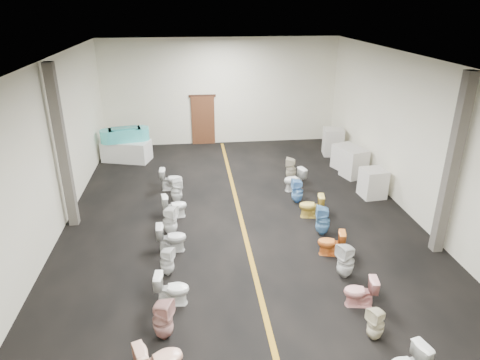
% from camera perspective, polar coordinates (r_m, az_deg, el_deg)
% --- Properties ---
extents(floor, '(16.00, 16.00, 0.00)m').
position_cam_1_polar(floor, '(11.90, 0.54, -6.81)').
color(floor, black).
rests_on(floor, ground).
extents(ceiling, '(16.00, 16.00, 0.00)m').
position_cam_1_polar(ceiling, '(10.43, 0.63, 15.19)').
color(ceiling, black).
rests_on(ceiling, ground).
extents(wall_back, '(10.00, 0.00, 10.00)m').
position_cam_1_polar(wall_back, '(18.66, -2.57, 11.63)').
color(wall_back, '#E9E5C7').
rests_on(wall_back, ground).
extents(wall_left, '(0.00, 16.00, 16.00)m').
position_cam_1_polar(wall_left, '(11.49, -25.02, 2.16)').
color(wall_left, '#E9E5C7').
rests_on(wall_left, ground).
extents(wall_right, '(0.00, 16.00, 16.00)m').
position_cam_1_polar(wall_right, '(12.58, 23.87, 4.04)').
color(wall_right, '#E9E5C7').
rests_on(wall_right, ground).
extents(aisle_stripe, '(0.12, 15.60, 0.01)m').
position_cam_1_polar(aisle_stripe, '(11.90, 0.54, -6.80)').
color(aisle_stripe, '#9C6B16').
rests_on(aisle_stripe, floor).
extents(back_door, '(1.00, 0.10, 2.10)m').
position_cam_1_polar(back_door, '(18.83, -4.94, 7.92)').
color(back_door, '#562D19').
rests_on(back_door, floor).
extents(door_frame, '(1.15, 0.08, 0.10)m').
position_cam_1_polar(door_frame, '(18.59, -5.06, 11.12)').
color(door_frame, '#331C11').
rests_on(door_frame, back_door).
extents(column_left, '(0.25, 0.25, 4.50)m').
position_cam_1_polar(column_left, '(12.32, -22.61, 3.87)').
color(column_left, '#59544C').
rests_on(column_left, floor).
extents(column_right, '(0.25, 0.25, 4.50)m').
position_cam_1_polar(column_right, '(11.25, 26.41, 1.50)').
color(column_right, '#59544C').
rests_on(column_right, floor).
extents(display_table, '(1.99, 1.37, 0.80)m').
position_cam_1_polar(display_table, '(17.47, -14.87, 3.79)').
color(display_table, silver).
rests_on(display_table, floor).
extents(bathtub, '(1.83, 0.91, 0.55)m').
position_cam_1_polar(bathtub, '(17.27, -15.09, 5.89)').
color(bathtub, '#46CCCC').
rests_on(bathtub, display_table).
extents(appliance_crate_a, '(0.78, 0.78, 0.93)m').
position_cam_1_polar(appliance_crate_a, '(14.38, 17.30, -0.39)').
color(appliance_crate_a, silver).
rests_on(appliance_crate_a, floor).
extents(appliance_crate_b, '(0.93, 0.93, 1.02)m').
position_cam_1_polar(appliance_crate_b, '(15.80, 14.97, 2.17)').
color(appliance_crate_b, silver).
rests_on(appliance_crate_b, floor).
extents(appliance_crate_c, '(1.02, 1.02, 0.90)m').
position_cam_1_polar(appliance_crate_c, '(16.55, 13.93, 3.01)').
color(appliance_crate_c, silver).
rests_on(appliance_crate_c, floor).
extents(appliance_crate_d, '(0.87, 0.87, 1.08)m').
position_cam_1_polar(appliance_crate_d, '(17.92, 12.29, 4.99)').
color(appliance_crate_d, silver).
rests_on(appliance_crate_d, floor).
extents(toilet_left_3, '(0.50, 0.49, 0.84)m').
position_cam_1_polar(toilet_left_3, '(8.48, -10.25, -17.84)').
color(toilet_left_3, '#D59D97').
rests_on(toilet_left_3, floor).
extents(toilet_left_4, '(0.74, 0.47, 0.72)m').
position_cam_1_polar(toilet_left_4, '(9.27, -9.03, -14.13)').
color(toilet_left_4, white).
rests_on(toilet_left_4, floor).
extents(toilet_left_5, '(0.41, 0.41, 0.70)m').
position_cam_1_polar(toilet_left_5, '(10.14, -9.70, -10.66)').
color(toilet_left_5, white).
rests_on(toilet_left_5, floor).
extents(toilet_left_6, '(0.75, 0.45, 0.75)m').
position_cam_1_polar(toilet_left_6, '(10.99, -9.11, -7.59)').
color(toilet_left_6, silver).
rests_on(toilet_left_6, floor).
extents(toilet_left_7, '(0.50, 0.50, 0.84)m').
position_cam_1_polar(toilet_left_7, '(11.70, -9.31, -5.36)').
color(toilet_left_7, white).
rests_on(toilet_left_7, floor).
extents(toilet_left_8, '(0.77, 0.52, 0.72)m').
position_cam_1_polar(toilet_left_8, '(12.62, -8.72, -3.42)').
color(toilet_left_8, white).
rests_on(toilet_left_8, floor).
extents(toilet_left_9, '(0.42, 0.42, 0.79)m').
position_cam_1_polar(toilet_left_9, '(13.51, -8.47, -1.40)').
color(toilet_left_9, white).
rests_on(toilet_left_9, floor).
extents(toilet_left_10, '(0.75, 0.45, 0.75)m').
position_cam_1_polar(toilet_left_10, '(14.44, -9.15, 0.12)').
color(toilet_left_10, white).
rests_on(toilet_left_10, floor).
extents(toilet_right_2, '(0.42, 0.42, 0.70)m').
position_cam_1_polar(toilet_right_2, '(8.75, 17.65, -17.80)').
color(toilet_right_2, '#EEE3C0').
rests_on(toilet_right_2, floor).
extents(toilet_right_3, '(0.72, 0.48, 0.68)m').
position_cam_1_polar(toilet_right_3, '(9.45, 15.71, -14.16)').
color(toilet_right_3, '#F9A8A4').
rests_on(toilet_right_3, floor).
extents(toilet_right_4, '(0.50, 0.50, 0.85)m').
position_cam_1_polar(toilet_right_4, '(10.17, 13.92, -10.42)').
color(toilet_right_4, white).
rests_on(toilet_right_4, floor).
extents(toilet_right_5, '(0.73, 0.52, 0.67)m').
position_cam_1_polar(toilet_right_5, '(10.95, 12.04, -8.20)').
color(toilet_right_5, orange).
rests_on(toilet_right_5, floor).
extents(toilet_right_6, '(0.46, 0.45, 0.84)m').
position_cam_1_polar(toilet_right_6, '(11.76, 10.99, -5.33)').
color(toilet_right_6, '#639ED2').
rests_on(toilet_right_6, floor).
extents(toilet_right_7, '(0.76, 0.52, 0.72)m').
position_cam_1_polar(toilet_right_7, '(12.64, 9.49, -3.43)').
color(toilet_right_7, '#F3D054').
rests_on(toilet_right_7, floor).
extents(toilet_right_8, '(0.37, 0.36, 0.79)m').
position_cam_1_polar(toilet_right_8, '(13.46, 7.66, -1.44)').
color(toilet_right_8, '#70AEED').
rests_on(toilet_right_8, floor).
extents(toilet_right_9, '(0.82, 0.62, 0.75)m').
position_cam_1_polar(toilet_right_9, '(14.33, 7.26, 0.05)').
color(toilet_right_9, white).
rests_on(toilet_right_9, floor).
extents(toilet_right_10, '(0.47, 0.46, 0.80)m').
position_cam_1_polar(toilet_right_10, '(15.18, 6.83, 1.52)').
color(toilet_right_10, beige).
rests_on(toilet_right_10, floor).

